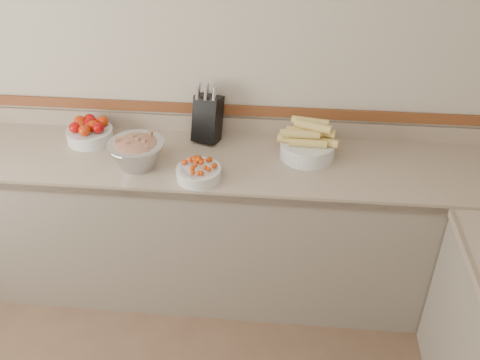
# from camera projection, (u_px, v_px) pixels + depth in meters

# --- Properties ---
(back_wall) EXTENTS (4.00, 0.00, 4.00)m
(back_wall) POSITION_uv_depth(u_px,v_px,m) (188.00, 66.00, 2.95)
(back_wall) COLOR #B6AC96
(back_wall) RESTS_ON ground_plane
(counter_back) EXTENTS (4.00, 0.65, 1.08)m
(counter_back) POSITION_uv_depth(u_px,v_px,m) (186.00, 222.00, 3.16)
(counter_back) COLOR gray
(counter_back) RESTS_ON ground_plane
(knife_block) EXTENTS (0.19, 0.21, 0.35)m
(knife_block) POSITION_uv_depth(u_px,v_px,m) (208.00, 117.00, 3.01)
(knife_block) COLOR black
(knife_block) RESTS_ON counter_back
(tomato_bowl) EXTENTS (0.26, 0.26, 0.13)m
(tomato_bowl) POSITION_uv_depth(u_px,v_px,m) (89.00, 131.00, 3.04)
(tomato_bowl) COLOR silver
(tomato_bowl) RESTS_ON counter_back
(cherry_tomato_bowl) EXTENTS (0.23, 0.23, 0.13)m
(cherry_tomato_bowl) POSITION_uv_depth(u_px,v_px,m) (199.00, 171.00, 2.73)
(cherry_tomato_bowl) COLOR silver
(cherry_tomato_bowl) RESTS_ON counter_back
(corn_bowl) EXTENTS (0.33, 0.30, 0.22)m
(corn_bowl) POSITION_uv_depth(u_px,v_px,m) (308.00, 144.00, 2.89)
(corn_bowl) COLOR silver
(corn_bowl) RESTS_ON counter_back
(rhubarb_bowl) EXTENTS (0.30, 0.30, 0.17)m
(rhubarb_bowl) POSITION_uv_depth(u_px,v_px,m) (137.00, 152.00, 2.80)
(rhubarb_bowl) COLOR #B2B2BA
(rhubarb_bowl) RESTS_ON counter_back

